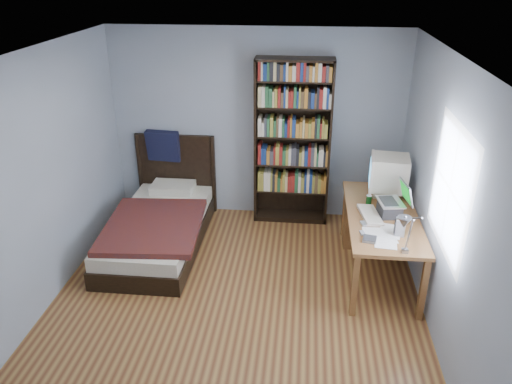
# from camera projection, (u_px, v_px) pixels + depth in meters

# --- Properties ---
(room) EXTENTS (4.20, 4.24, 2.50)m
(room) POSITION_uv_depth(u_px,v_px,m) (236.00, 193.00, 4.62)
(room) COLOR brown
(room) RESTS_ON ground
(desk) EXTENTS (0.75, 1.70, 0.73)m
(desk) POSITION_uv_depth(u_px,v_px,m) (375.00, 219.00, 5.93)
(desk) COLOR brown
(desk) RESTS_ON floor
(crt_monitor) EXTENTS (0.46, 0.43, 0.49)m
(crt_monitor) POSITION_uv_depth(u_px,v_px,m) (388.00, 174.00, 5.68)
(crt_monitor) COLOR beige
(crt_monitor) RESTS_ON desk
(laptop) EXTENTS (0.36, 0.35, 0.39)m
(laptop) POSITION_uv_depth(u_px,v_px,m) (392.00, 206.00, 5.31)
(laptop) COLOR #2D2D30
(laptop) RESTS_ON desk
(desk_lamp) EXTENTS (0.23, 0.50, 0.59)m
(desk_lamp) POSITION_uv_depth(u_px,v_px,m) (405.00, 225.00, 4.15)
(desk_lamp) COLOR #99999E
(desk_lamp) RESTS_ON desk
(keyboard) EXTENTS (0.25, 0.49, 0.04)m
(keyboard) POSITION_uv_depth(u_px,v_px,m) (370.00, 215.00, 5.32)
(keyboard) COLOR beige
(keyboard) RESTS_ON desk
(speaker) EXTENTS (0.10, 0.10, 0.18)m
(speaker) POSITION_uv_depth(u_px,v_px,m) (400.00, 227.00, 4.92)
(speaker) COLOR gray
(speaker) RESTS_ON desk
(soda_can) EXTENTS (0.06, 0.06, 0.11)m
(soda_can) POSITION_uv_depth(u_px,v_px,m) (369.00, 200.00, 5.56)
(soda_can) COLOR #073411
(soda_can) RESTS_ON desk
(mouse) EXTENTS (0.06, 0.11, 0.04)m
(mouse) POSITION_uv_depth(u_px,v_px,m) (380.00, 201.00, 5.63)
(mouse) COLOR silver
(mouse) RESTS_ON desk
(phone_silver) EXTENTS (0.08, 0.11, 0.02)m
(phone_silver) POSITION_uv_depth(u_px,v_px,m) (364.00, 224.00, 5.15)
(phone_silver) COLOR silver
(phone_silver) RESTS_ON desk
(phone_grey) EXTENTS (0.06, 0.09, 0.02)m
(phone_grey) POSITION_uv_depth(u_px,v_px,m) (362.00, 233.00, 4.98)
(phone_grey) COLOR gray
(phone_grey) RESTS_ON desk
(external_drive) EXTENTS (0.15, 0.15, 0.03)m
(external_drive) POSITION_uv_depth(u_px,v_px,m) (370.00, 239.00, 4.86)
(external_drive) COLOR gray
(external_drive) RESTS_ON desk
(bookshelf) EXTENTS (0.97, 0.30, 2.16)m
(bookshelf) POSITION_uv_depth(u_px,v_px,m) (292.00, 143.00, 6.40)
(bookshelf) COLOR black
(bookshelf) RESTS_ON floor
(bed) EXTENTS (1.17, 2.11, 1.16)m
(bed) POSITION_uv_depth(u_px,v_px,m) (160.00, 224.00, 6.17)
(bed) COLOR black
(bed) RESTS_ON floor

